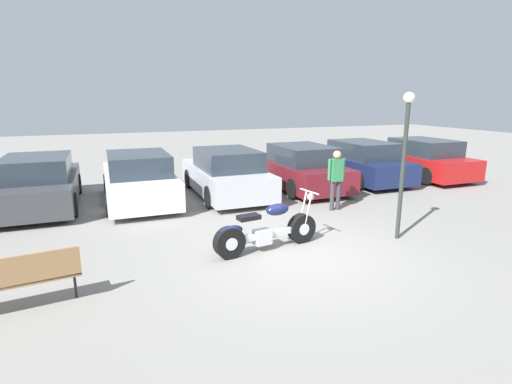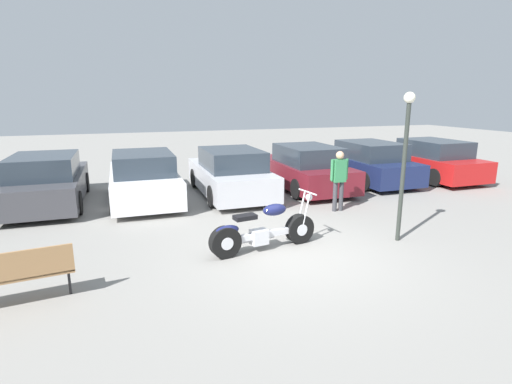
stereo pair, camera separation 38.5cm
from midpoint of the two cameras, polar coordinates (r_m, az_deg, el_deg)
name	(u,v)px [view 1 (the left image)]	position (r m, az deg, el deg)	size (l,w,h in m)	color
ground_plane	(298,254)	(8.01, 4.67, -8.88)	(60.00, 60.00, 0.00)	gray
motorcycle	(266,231)	(8.07, 0.02, -5.57)	(2.34, 0.76, 1.11)	black
parked_car_dark_grey	(40,184)	(12.72, -29.28, 1.03)	(1.95, 4.46, 1.47)	#3D3D42
parked_car_white	(139,179)	(12.28, -17.26, 1.77)	(1.95, 4.46, 1.47)	white
parked_car_silver	(226,174)	(12.60, -5.19, 2.60)	(1.95, 4.46, 1.47)	#BCBCC1
parked_car_maroon	(300,168)	(13.62, 5.44, 3.41)	(1.95, 4.46, 1.47)	maroon
parked_car_navy	(359,162)	(15.23, 13.85, 4.14)	(1.95, 4.46, 1.47)	#19234C
parked_car_red	(420,159)	(16.71, 21.74, 4.37)	(1.95, 4.46, 1.47)	red
park_bench	(18,277)	(6.80, -32.33, -10.22)	(1.69, 0.61, 0.89)	#997047
lamp_post	(405,148)	(8.88, 19.31, 5.95)	(0.23, 0.23, 3.13)	#2D332D
person_standing	(336,175)	(10.97, 10.40, 2.36)	(0.52, 0.22, 1.64)	#38383D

